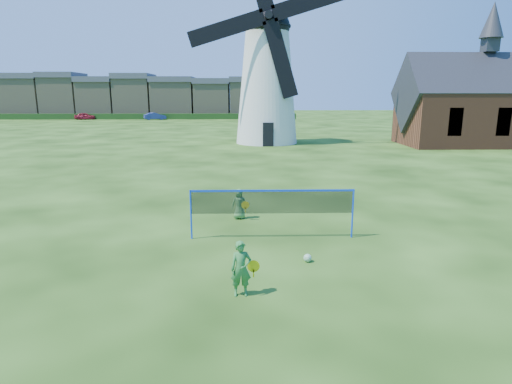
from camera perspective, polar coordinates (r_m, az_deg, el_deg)
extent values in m
plane|color=black|center=(12.90, -0.84, -7.01)|extent=(220.00, 220.00, 0.00)
ellipsoid|color=black|center=(39.93, 1.50, 21.17)|extent=(3.98, 3.98, 2.99)
cylinder|color=black|center=(39.93, 1.50, 21.17)|extent=(4.13, 4.13, 0.17)
cube|color=black|center=(36.95, 1.63, 7.64)|extent=(0.92, 0.11, 2.03)
cube|color=black|center=(37.36, 1.62, 13.22)|extent=(0.65, 0.11, 0.83)
cube|color=black|center=(37.94, 1.61, 17.68)|extent=(0.55, 0.11, 0.74)
cylinder|color=black|center=(38.11, 1.66, 22.41)|extent=(0.65, 1.11, 0.65)
cylinder|color=black|center=(42.33, 1.34, 21.83)|extent=(2.03, 0.11, 2.03)
cylinder|color=black|center=(41.88, 1.37, 21.93)|extent=(0.13, 1.66, 0.13)
cube|color=black|center=(38.40, 7.32, 23.81)|extent=(6.55, 0.09, 3.09)
cube|color=black|center=(37.70, -3.93, 20.90)|extent=(6.55, 0.09, 3.09)
cube|color=black|center=(37.53, 3.30, 17.24)|extent=(3.09, 0.09, 6.55)
cube|color=brown|center=(42.80, 27.80, 8.54)|extent=(13.39, 6.70, 4.46)
cube|color=#2D3035|center=(42.75, 28.12, 11.51)|extent=(14.06, 6.82, 6.82)
cube|color=#2D3035|center=(42.94, 28.70, 16.78)|extent=(1.12, 1.12, 1.12)
cone|color=#2D3035|center=(43.17, 29.00, 19.42)|extent=(1.90, 1.90, 2.90)
cube|color=black|center=(38.08, 25.00, 8.45)|extent=(1.12, 0.11, 2.23)
cube|color=black|center=(39.95, 30.07, 8.08)|extent=(1.12, 0.11, 2.23)
cylinder|color=blue|center=(13.33, -8.64, -3.00)|extent=(0.05, 0.05, 1.55)
cylinder|color=blue|center=(13.63, 12.72, -2.82)|extent=(0.05, 0.05, 1.55)
cube|color=black|center=(13.15, 2.18, -1.39)|extent=(5.00, 0.01, 0.70)
cube|color=blue|center=(13.06, 2.19, 0.19)|extent=(5.00, 0.02, 0.06)
imported|color=#317B37|center=(9.60, -2.01, -10.17)|extent=(0.48, 0.34, 1.26)
cylinder|color=yellow|center=(9.77, -0.34, -9.84)|extent=(0.28, 0.02, 0.28)
cube|color=yellow|center=(9.84, -0.33, -10.75)|extent=(0.03, 0.02, 0.20)
imported|color=#508F45|center=(15.38, -2.25, -1.60)|extent=(0.58, 0.42, 1.09)
cylinder|color=yellow|center=(15.16, -1.43, -1.75)|extent=(0.28, 0.02, 0.28)
cube|color=yellow|center=(15.20, -1.43, -2.37)|extent=(0.03, 0.02, 0.20)
sphere|color=green|center=(11.69, 6.87, -8.69)|extent=(0.22, 0.22, 0.22)
cube|color=#958663|center=(93.76, -28.15, 10.90)|extent=(6.86, 8.00, 7.12)
cube|color=#4C4C54|center=(93.81, -28.42, 13.36)|extent=(7.16, 8.40, 1.00)
cube|color=#958663|center=(90.91, -24.18, 11.33)|extent=(6.40, 8.00, 7.31)
cube|color=#4C4C54|center=(90.97, -24.42, 13.93)|extent=(6.70, 8.40, 1.00)
cube|color=#958663|center=(88.60, -20.08, 11.40)|extent=(6.40, 8.00, 6.53)
cube|color=#4C4C54|center=(88.63, -20.27, 13.83)|extent=(6.70, 8.40, 1.00)
cube|color=#958663|center=(86.72, -15.78, 11.87)|extent=(6.49, 8.00, 7.12)
cube|color=#4C4C54|center=(86.77, -15.94, 14.55)|extent=(6.79, 8.40, 1.00)
cube|color=#958663|center=(85.24, -10.87, 11.91)|extent=(7.61, 8.00, 6.54)
cube|color=#4C4C54|center=(85.27, -10.98, 14.44)|extent=(7.91, 8.40, 1.00)
cube|color=#958663|center=(84.37, -5.84, 11.96)|extent=(6.45, 8.00, 6.23)
cube|color=#4C4C54|center=(84.40, -5.89, 14.41)|extent=(6.75, 8.40, 1.00)
cube|color=#958663|center=(84.14, -0.89, 12.12)|extent=(7.18, 8.00, 6.52)
cube|color=#4C4C54|center=(84.17, -0.90, 14.68)|extent=(7.48, 8.40, 1.00)
cube|color=#193814|center=(81.23, -17.29, 9.57)|extent=(62.00, 0.80, 1.00)
imported|color=maroon|center=(82.51, -21.80, 9.35)|extent=(3.73, 2.22, 1.19)
imported|color=navy|center=(78.08, -13.30, 9.79)|extent=(4.01, 2.56, 1.25)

